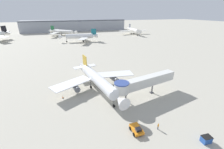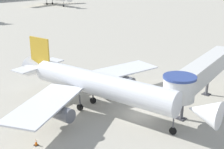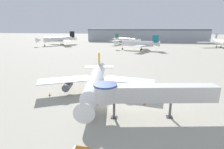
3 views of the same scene
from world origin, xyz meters
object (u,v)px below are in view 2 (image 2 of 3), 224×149
object	(u,v)px
jet_bridge	(199,73)
main_airplane	(97,85)
traffic_cone_starboard_wing	(165,92)
traffic_cone_port_wing	(36,142)

from	to	relation	value
jet_bridge	main_airplane	bearing A→B (deg)	132.42
traffic_cone_starboard_wing	traffic_cone_port_wing	bearing A→B (deg)	177.31
traffic_cone_port_wing	traffic_cone_starboard_wing	xyz separation A→B (m)	(22.41, -1.05, -0.04)
main_airplane	traffic_cone_starboard_wing	size ratio (longest dim) A/B	43.01
traffic_cone_port_wing	main_airplane	bearing A→B (deg)	10.15
jet_bridge	traffic_cone_port_wing	distance (m)	23.96
main_airplane	jet_bridge	size ratio (longest dim) A/B	1.42
main_airplane	traffic_cone_port_wing	xyz separation A→B (m)	(-10.96, -1.96, -3.40)
jet_bridge	traffic_cone_starboard_wing	xyz separation A→B (m)	(-0.21, 5.53, -4.40)
main_airplane	traffic_cone_starboard_wing	distance (m)	12.33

